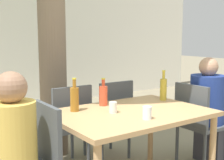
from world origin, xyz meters
TOP-DOWN VIEW (x-y plane):
  - cafe_building_wall at (0.00, 4.03)m, footprint 10.00×0.08m
  - dining_table_front at (0.00, 0.00)m, footprint 1.38×0.97m
  - patio_chair_0 at (-0.92, 0.00)m, footprint 0.44×0.44m
  - patio_chair_1 at (0.92, 0.00)m, footprint 0.44×0.44m
  - patio_chair_2 at (-0.28, 0.72)m, footprint 0.44×0.44m
  - patio_chair_3 at (0.28, 0.72)m, footprint 0.44×0.44m
  - person_seated_1 at (1.16, -0.00)m, footprint 0.59×0.37m
  - soda_bottle_0 at (-0.08, 0.34)m, footprint 0.08×0.08m
  - amber_bottle_1 at (-0.42, 0.30)m, footprint 0.08×0.08m
  - oil_cruet_2 at (0.58, 0.19)m, footprint 0.07×0.07m
  - drinking_glass_0 at (-0.17, 0.04)m, footprint 0.07×0.07m
  - drinking_glass_1 at (-0.06, -0.29)m, footprint 0.08×0.08m

SIDE VIEW (x-z plane):
  - patio_chair_0 at x=-0.92m, z-range 0.07..1.00m
  - patio_chair_1 at x=0.92m, z-range 0.07..1.00m
  - patio_chair_2 at x=-0.28m, z-range 0.07..1.00m
  - patio_chair_3 at x=0.28m, z-range 0.07..1.00m
  - person_seated_1 at x=1.16m, z-range -0.06..1.15m
  - dining_table_front at x=0.00m, z-range 0.30..1.06m
  - drinking_glass_0 at x=-0.17m, z-range 0.76..0.86m
  - drinking_glass_1 at x=-0.06m, z-range 0.76..0.87m
  - soda_bottle_0 at x=-0.08m, z-range 0.73..1.00m
  - amber_bottle_1 at x=-0.42m, z-range 0.72..1.03m
  - oil_cruet_2 at x=0.58m, z-range 0.72..1.04m
  - cafe_building_wall at x=0.00m, z-range 0.00..2.80m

